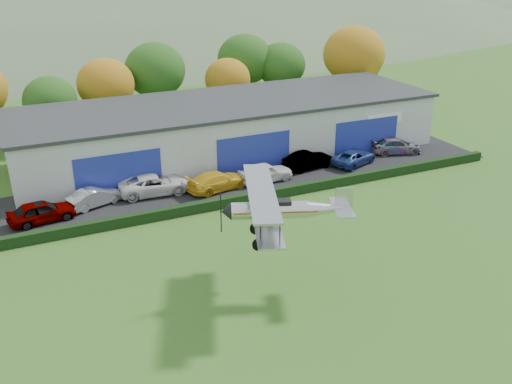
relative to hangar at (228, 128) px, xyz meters
name	(u,v)px	position (x,y,z in m)	size (l,w,h in m)	color
ground	(340,316)	(-5.00, -27.98, -2.66)	(300.00, 300.00, 0.00)	#3A6921
apron	(238,180)	(-2.00, -6.98, -2.63)	(48.00, 9.00, 0.05)	black
hedge	(262,196)	(-2.00, -11.78, -2.26)	(46.00, 0.60, 0.80)	black
hangar	(228,128)	(0.00, 0.00, 0.00)	(40.60, 12.60, 5.30)	#B2B7BC
tree_belt	(149,77)	(-4.15, 12.64, 2.95)	(75.70, 13.22, 10.12)	#3D2614
distant_hills	(32,80)	(-9.38, 112.02, -15.70)	(430.00, 196.00, 56.00)	#4C6642
car_0	(41,211)	(-18.38, -8.58, -1.79)	(1.93, 4.80, 1.64)	gray
car_1	(95,197)	(-14.26, -7.28, -1.88)	(1.54, 4.42, 1.46)	silver
car_2	(155,184)	(-9.37, -6.90, -1.79)	(2.69, 5.84, 1.62)	silver
car_3	(218,181)	(-4.40, -8.30, -1.83)	(2.17, 5.34, 1.55)	gold
car_4	(265,172)	(0.02, -8.24, -1.78)	(1.96, 4.86, 1.66)	silver
car_5	(309,160)	(5.02, -7.11, -1.80)	(1.70, 4.89, 1.61)	gray
car_6	(354,157)	(9.41, -7.90, -1.92)	(2.27, 4.92, 1.37)	navy
car_7	(396,146)	(15.00, -6.93, -1.87)	(2.05, 5.05, 1.47)	gray
biplane	(281,208)	(-6.67, -23.97, 2.54)	(7.53, 8.47, 3.21)	silver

